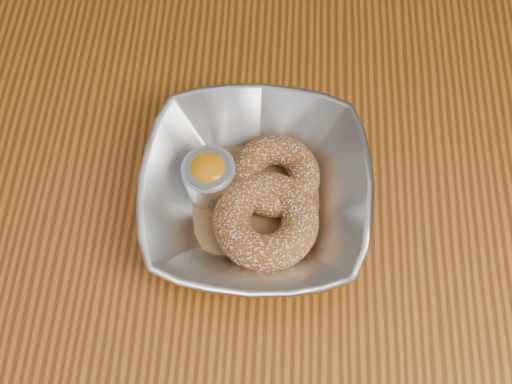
{
  "coord_description": "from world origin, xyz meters",
  "views": [
    {
      "loc": [
        0.08,
        -0.28,
        1.33
      ],
      "look_at": [
        0.07,
        -0.02,
        0.78
      ],
      "focal_mm": 42.0,
      "sensor_mm": 36.0,
      "label": 1
    }
  ],
  "objects_px": {
    "donut_front": "(266,221)",
    "ramekin": "(209,176)",
    "table": "(203,221)",
    "donut_back": "(275,176)",
    "serving_bowl": "(256,193)"
  },
  "relations": [
    {
      "from": "donut_front",
      "to": "ramekin",
      "type": "relative_size",
      "value": 1.94
    },
    {
      "from": "donut_back",
      "to": "donut_front",
      "type": "height_order",
      "value": "donut_front"
    },
    {
      "from": "donut_back",
      "to": "table",
      "type": "bearing_deg",
      "value": -177.24
    },
    {
      "from": "table",
      "to": "donut_front",
      "type": "height_order",
      "value": "donut_front"
    },
    {
      "from": "serving_bowl",
      "to": "donut_front",
      "type": "height_order",
      "value": "serving_bowl"
    },
    {
      "from": "table",
      "to": "donut_front",
      "type": "xyz_separation_m",
      "value": [
        0.08,
        -0.05,
        0.13
      ]
    },
    {
      "from": "table",
      "to": "serving_bowl",
      "type": "distance_m",
      "value": 0.14
    },
    {
      "from": "serving_bowl",
      "to": "donut_front",
      "type": "distance_m",
      "value": 0.03
    },
    {
      "from": "table",
      "to": "serving_bowl",
      "type": "relative_size",
      "value": 5.18
    },
    {
      "from": "serving_bowl",
      "to": "donut_back",
      "type": "bearing_deg",
      "value": 48.93
    },
    {
      "from": "table",
      "to": "serving_bowl",
      "type": "xyz_separation_m",
      "value": [
        0.07,
        -0.02,
        0.13
      ]
    },
    {
      "from": "table",
      "to": "donut_front",
      "type": "relative_size",
      "value": 11.37
    },
    {
      "from": "donut_back",
      "to": "ramekin",
      "type": "xyz_separation_m",
      "value": [
        -0.07,
        -0.01,
        0.01
      ]
    },
    {
      "from": "donut_back",
      "to": "ramekin",
      "type": "height_order",
      "value": "ramekin"
    },
    {
      "from": "donut_back",
      "to": "donut_front",
      "type": "bearing_deg",
      "value": -97.85
    }
  ]
}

